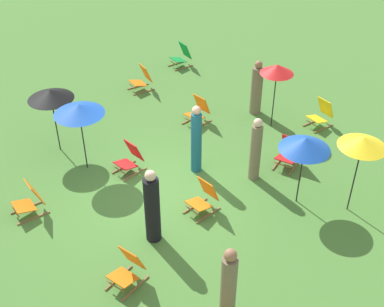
# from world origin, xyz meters

# --- Properties ---
(ground_plane) EXTENTS (40.00, 40.00, 0.00)m
(ground_plane) POSITION_xyz_m (0.00, 0.00, 0.00)
(ground_plane) COLOR #477A33
(deckchair_0) EXTENTS (0.64, 0.85, 0.83)m
(deckchair_0) POSITION_xyz_m (1.62, 3.05, 0.37)
(deckchair_0) COLOR olive
(deckchair_0) RESTS_ON ground
(deckchair_1) EXTENTS (0.62, 0.84, 0.83)m
(deckchair_1) POSITION_xyz_m (1.21, 5.26, 0.37)
(deckchair_1) COLOR olive
(deckchair_1) RESTS_ON ground
(deckchair_3) EXTENTS (0.57, 0.81, 0.83)m
(deckchair_3) POSITION_xyz_m (1.61, -2.28, 0.37)
(deckchair_3) COLOR olive
(deckchair_3) RESTS_ON ground
(deckchair_4) EXTENTS (0.66, 0.86, 0.83)m
(deckchair_4) POSITION_xyz_m (-4.12, 3.19, 0.37)
(deckchair_4) COLOR olive
(deckchair_4) RESTS_ON ground
(deckchair_5) EXTENTS (0.51, 0.78, 0.83)m
(deckchair_5) POSITION_xyz_m (-1.45, 2.97, 0.37)
(deckchair_5) COLOR olive
(deckchair_5) RESTS_ON ground
(deckchair_7) EXTENTS (0.62, 0.84, 0.83)m
(deckchair_7) POSITION_xyz_m (-4.42, 5.32, 0.37)
(deckchair_7) COLOR olive
(deckchair_7) RESTS_ON ground
(deckchair_8) EXTENTS (0.52, 0.78, 0.83)m
(deckchair_8) POSITION_xyz_m (1.25, 0.27, 0.37)
(deckchair_8) COLOR olive
(deckchair_8) RESTS_ON ground
(deckchair_10) EXTENTS (0.49, 0.77, 0.83)m
(deckchair_10) POSITION_xyz_m (-1.10, 0.10, 0.37)
(deckchair_10) COLOR olive
(deckchair_10) RESTS_ON ground
(deckchair_11) EXTENTS (0.62, 0.84, 0.83)m
(deckchair_11) POSITION_xyz_m (-1.52, -2.48, 0.37)
(deckchair_11) COLOR olive
(deckchair_11) RESTS_ON ground
(umbrella_0) EXTENTS (1.04, 1.04, 1.98)m
(umbrella_0) POSITION_xyz_m (3.62, 2.58, 1.86)
(umbrella_0) COLOR black
(umbrella_0) RESTS_ON ground
(umbrella_1) EXTENTS (1.16, 1.16, 1.80)m
(umbrella_1) POSITION_xyz_m (-3.19, -0.59, 1.67)
(umbrella_1) COLOR black
(umbrella_1) RESTS_ON ground
(umbrella_2) EXTENTS (1.22, 1.22, 1.84)m
(umbrella_2) POSITION_xyz_m (-2.01, -0.58, 1.71)
(umbrella_2) COLOR black
(umbrella_2) RESTS_ON ground
(umbrella_3) EXTENTS (1.14, 1.14, 1.78)m
(umbrella_3) POSITION_xyz_m (2.61, 2.01, 1.63)
(umbrella_3) COLOR black
(umbrella_3) RESTS_ON ground
(umbrella_4) EXTENTS (0.92, 0.92, 1.93)m
(umbrella_4) POSITION_xyz_m (0.21, 4.28, 1.79)
(umbrella_4) COLOR black
(umbrella_4) RESTS_ON ground
(person_0) EXTENTS (0.34, 0.34, 1.76)m
(person_0) POSITION_xyz_m (3.54, -1.60, 0.85)
(person_0) COLOR #72664C
(person_0) RESTS_ON ground
(person_1) EXTENTS (0.36, 0.36, 1.71)m
(person_1) POSITION_xyz_m (1.33, 2.02, 0.82)
(person_1) COLOR #72664C
(person_1) RESTS_ON ground
(person_2) EXTENTS (0.36, 0.36, 1.81)m
(person_2) POSITION_xyz_m (1.08, -1.12, 0.85)
(person_2) COLOR black
(person_2) RESTS_ON ground
(person_3) EXTENTS (0.32, 0.32, 1.86)m
(person_3) POSITION_xyz_m (0.08, 1.27, 0.90)
(person_3) COLOR #195972
(person_3) RESTS_ON ground
(person_4) EXTENTS (0.36, 0.36, 1.67)m
(person_4) POSITION_xyz_m (-0.60, 4.56, 0.78)
(person_4) COLOR #72664C
(person_4) RESTS_ON ground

